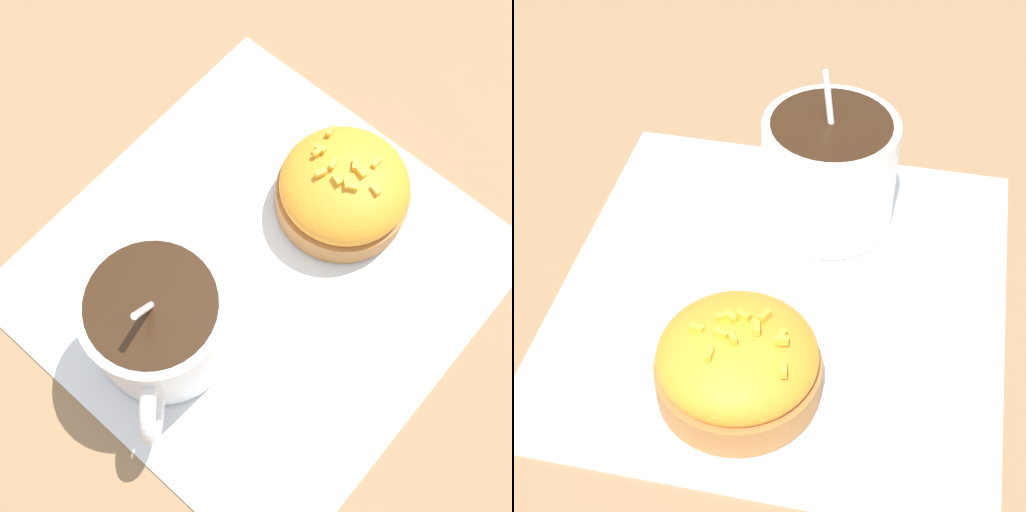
# 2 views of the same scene
# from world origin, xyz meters

# --- Properties ---
(ground_plane) EXTENTS (3.00, 3.00, 0.00)m
(ground_plane) POSITION_xyz_m (0.00, 0.00, 0.00)
(ground_plane) COLOR #93704C
(paper_napkin) EXTENTS (0.30, 0.29, 0.00)m
(paper_napkin) POSITION_xyz_m (0.00, 0.00, 0.00)
(paper_napkin) COLOR white
(paper_napkin) RESTS_ON ground_plane
(coffee_cup) EXTENTS (0.09, 0.10, 0.10)m
(coffee_cup) POSITION_xyz_m (-0.07, 0.00, 0.04)
(coffee_cup) COLOR white
(coffee_cup) RESTS_ON paper_napkin
(frosted_pastry) EXTENTS (0.09, 0.09, 0.05)m
(frosted_pastry) POSITION_xyz_m (0.07, 0.00, 0.02)
(frosted_pastry) COLOR #B2753D
(frosted_pastry) RESTS_ON paper_napkin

